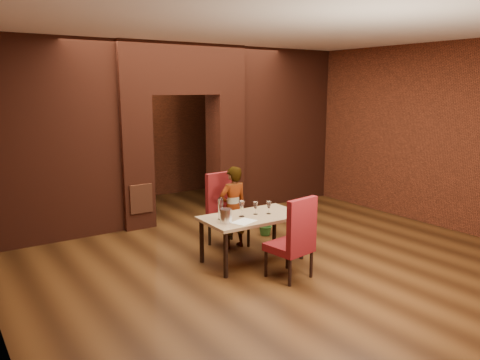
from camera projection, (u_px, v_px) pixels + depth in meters
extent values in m
plane|color=#462811|center=(243.00, 246.00, 7.28)|extent=(8.00, 8.00, 0.00)
cube|color=silver|center=(243.00, 32.00, 6.65)|extent=(7.00, 8.00, 0.04)
cube|color=maroon|center=(139.00, 126.00, 10.21)|extent=(7.00, 0.04, 3.20)
cube|color=maroon|center=(394.00, 132.00, 8.89)|extent=(0.04, 8.00, 3.20)
cube|color=maroon|center=(133.00, 162.00, 8.15)|extent=(0.55, 0.55, 2.30)
cube|color=maroon|center=(225.00, 154.00, 9.20)|extent=(0.55, 0.55, 2.30)
cube|color=maroon|center=(180.00, 69.00, 8.36)|extent=(2.45, 0.55, 0.90)
cube|color=maroon|center=(46.00, 142.00, 7.28)|extent=(2.28, 0.35, 3.20)
cube|color=maroon|center=(281.00, 127.00, 9.89)|extent=(2.28, 0.35, 3.20)
cube|color=#A95231|center=(141.00, 199.00, 8.03)|extent=(0.40, 0.03, 0.50)
cube|color=black|center=(124.00, 153.00, 10.05)|extent=(0.90, 0.08, 2.10)
cube|color=black|center=(125.00, 153.00, 10.01)|extent=(1.02, 0.04, 2.22)
cube|color=tan|center=(252.00, 238.00, 6.62)|extent=(1.43, 0.83, 0.66)
cube|color=maroon|center=(229.00, 211.00, 7.19)|extent=(0.55, 0.55, 1.13)
cube|color=maroon|center=(289.00, 237.00, 6.00)|extent=(0.56, 0.56, 1.09)
imported|color=white|center=(233.00, 207.00, 7.12)|extent=(0.47, 0.31, 1.27)
cube|color=white|center=(244.00, 222.00, 6.25)|extent=(0.37, 0.32, 0.00)
cylinder|color=silver|center=(226.00, 216.00, 6.18)|extent=(0.16, 0.16, 0.19)
cylinder|color=white|center=(221.00, 208.00, 6.35)|extent=(0.07, 0.07, 0.31)
imported|color=#2F6527|center=(266.00, 224.00, 7.81)|extent=(0.37, 0.34, 0.37)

